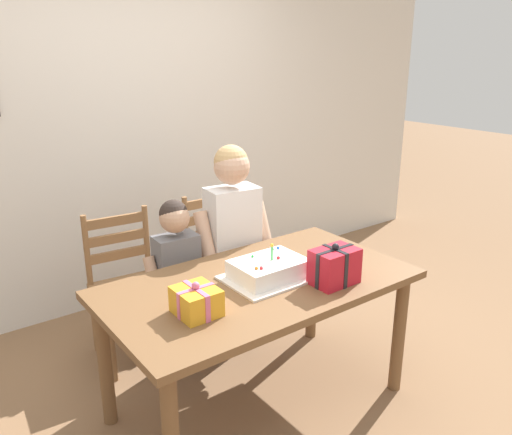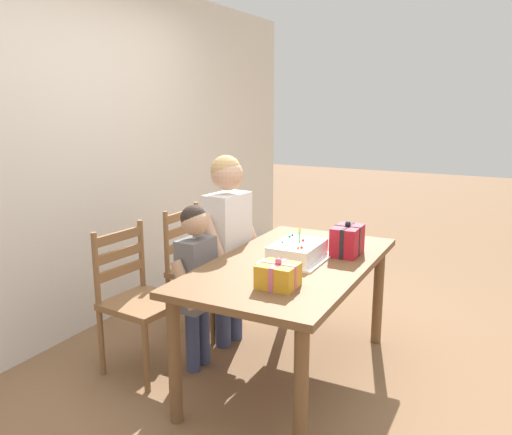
# 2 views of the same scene
# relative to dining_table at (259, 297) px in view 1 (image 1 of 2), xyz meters

# --- Properties ---
(ground_plane) EXTENTS (20.00, 20.00, 0.00)m
(ground_plane) POSITION_rel_dining_table_xyz_m (0.00, 0.00, -0.65)
(ground_plane) COLOR #846042
(back_wall) EXTENTS (6.40, 0.11, 2.60)m
(back_wall) POSITION_rel_dining_table_xyz_m (-0.00, 1.67, 0.65)
(back_wall) COLOR silver
(back_wall) RESTS_ON ground
(dining_table) EXTENTS (1.58, 0.87, 0.75)m
(dining_table) POSITION_rel_dining_table_xyz_m (0.00, 0.00, 0.00)
(dining_table) COLOR brown
(dining_table) RESTS_ON ground
(birthday_cake) EXTENTS (0.44, 0.34, 0.19)m
(birthday_cake) POSITION_rel_dining_table_xyz_m (0.05, -0.01, 0.14)
(birthday_cake) COLOR white
(birthday_cake) RESTS_ON dining_table
(gift_box_red_large) EXTENTS (0.18, 0.20, 0.16)m
(gift_box_red_large) POSITION_rel_dining_table_xyz_m (-0.43, -0.11, 0.16)
(gift_box_red_large) COLOR gold
(gift_box_red_large) RESTS_ON dining_table
(gift_box_beside_cake) EXTENTS (0.24, 0.16, 0.22)m
(gift_box_beside_cake) POSITION_rel_dining_table_xyz_m (0.28, -0.25, 0.19)
(gift_box_beside_cake) COLOR red
(gift_box_beside_cake) RESTS_ON dining_table
(chair_left) EXTENTS (0.46, 0.46, 0.92)m
(chair_left) POSITION_rel_dining_table_xyz_m (-0.34, 0.89, -0.18)
(chair_left) COLOR brown
(chair_left) RESTS_ON ground
(chair_right) EXTENTS (0.43, 0.43, 0.92)m
(chair_right) POSITION_rel_dining_table_xyz_m (0.35, 0.89, -0.18)
(chair_right) COLOR brown
(chair_right) RESTS_ON ground
(child_older) EXTENTS (0.50, 0.29, 1.33)m
(child_older) POSITION_rel_dining_table_xyz_m (0.23, 0.57, 0.16)
(child_older) COLOR #38426B
(child_older) RESTS_ON ground
(child_younger) EXTENTS (0.39, 0.23, 1.06)m
(child_younger) POSITION_rel_dining_table_xyz_m (-0.16, 0.57, -0.01)
(child_younger) COLOR #38426B
(child_younger) RESTS_ON ground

